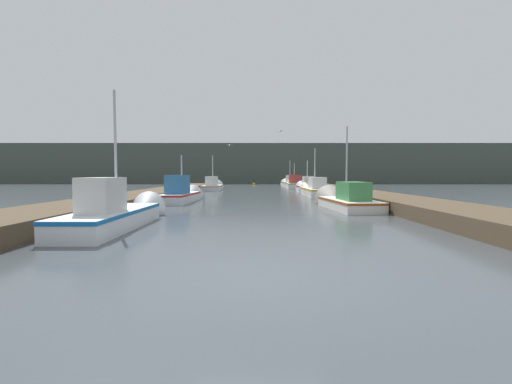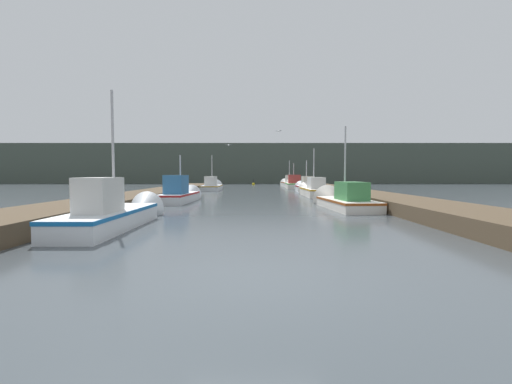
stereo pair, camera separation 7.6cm
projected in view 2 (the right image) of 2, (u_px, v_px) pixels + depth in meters
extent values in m
plane|color=#3D4449|center=(255.00, 279.00, 5.33)|extent=(200.00, 200.00, 0.00)
cube|color=#4C3D2B|center=(147.00, 196.00, 21.32)|extent=(2.86, 40.00, 0.53)
cube|color=#4C3D2B|center=(366.00, 196.00, 21.28)|extent=(2.86, 40.00, 0.53)
cube|color=#424C42|center=(257.00, 165.00, 66.65)|extent=(120.00, 16.00, 6.97)
cube|color=silver|center=(111.00, 219.00, 10.22)|extent=(1.41, 4.98, 0.57)
cube|color=#1362AA|center=(110.00, 212.00, 10.20)|extent=(1.44, 5.01, 0.10)
cone|color=silver|center=(144.00, 209.00, 13.24)|extent=(1.33, 1.07, 1.33)
cube|color=silver|center=(100.00, 195.00, 9.55)|extent=(0.86, 1.45, 0.98)
cylinder|color=#B2B2B7|center=(114.00, 150.00, 10.48)|extent=(0.08, 0.08, 3.63)
cube|color=silver|center=(348.00, 204.00, 15.97)|extent=(2.05, 4.65, 0.47)
cube|color=#974517|center=(348.00, 200.00, 15.96)|extent=(2.08, 4.68, 0.10)
cone|color=silver|center=(331.00, 200.00, 18.70)|extent=(1.68, 1.07, 1.61)
cube|color=#387A42|center=(353.00, 191.00, 15.37)|extent=(1.17, 1.89, 0.82)
cylinder|color=#B2B2B7|center=(346.00, 163.00, 16.21)|extent=(0.08, 0.08, 3.43)
cube|color=silver|center=(180.00, 198.00, 19.85)|extent=(1.62, 4.55, 0.54)
cube|color=#AC1F1F|center=(180.00, 194.00, 19.84)|extent=(1.65, 4.58, 0.10)
cone|color=silver|center=(191.00, 195.00, 22.50)|extent=(1.37, 0.89, 1.33)
cube|color=#2D6699|center=(177.00, 184.00, 19.25)|extent=(1.11, 1.69, 1.04)
cylinder|color=#B2B2B7|center=(181.00, 174.00, 20.12)|extent=(0.08, 0.08, 2.21)
cube|color=silver|center=(316.00, 192.00, 25.35)|extent=(1.57, 5.07, 0.60)
cube|color=gold|center=(316.00, 189.00, 25.34)|extent=(1.60, 5.10, 0.10)
cone|color=silver|center=(309.00, 190.00, 28.47)|extent=(1.45, 1.21, 1.44)
cube|color=silver|center=(317.00, 183.00, 24.68)|extent=(1.04, 1.82, 0.82)
cylinder|color=#B2B2B7|center=(315.00, 168.00, 25.63)|extent=(0.08, 0.08, 2.97)
cube|color=silver|center=(308.00, 189.00, 30.27)|extent=(1.54, 4.34, 0.59)
cube|color=#9C0D0D|center=(308.00, 187.00, 30.25)|extent=(1.57, 4.37, 0.10)
cone|color=silver|center=(303.00, 188.00, 32.98)|extent=(1.44, 1.11, 1.43)
cube|color=#B2AD9E|center=(309.00, 181.00, 29.69)|extent=(0.98, 1.23, 0.87)
cylinder|color=#B2B2B7|center=(307.00, 173.00, 30.52)|extent=(0.08, 0.08, 2.27)
cube|color=silver|center=(213.00, 188.00, 34.43)|extent=(1.81, 4.94, 0.52)
cube|color=#986B14|center=(213.00, 186.00, 34.42)|extent=(1.84, 4.97, 0.10)
cone|color=silver|center=(216.00, 187.00, 37.34)|extent=(1.68, 0.93, 1.67)
cube|color=silver|center=(212.00, 181.00, 33.78)|extent=(1.08, 2.01, 0.90)
cylinder|color=#B2B2B7|center=(213.00, 170.00, 34.71)|extent=(0.08, 0.08, 3.03)
cube|color=silver|center=(295.00, 186.00, 38.87)|extent=(1.78, 4.27, 0.63)
cube|color=green|center=(295.00, 183.00, 38.85)|extent=(1.81, 4.30, 0.10)
cone|color=silver|center=(293.00, 185.00, 41.52)|extent=(1.63, 1.11, 1.61)
cube|color=#99332D|center=(295.00, 179.00, 38.30)|extent=(1.32, 1.49, 0.94)
cylinder|color=#B2B2B7|center=(295.00, 173.00, 39.11)|extent=(0.08, 0.08, 2.23)
cube|color=silver|center=(291.00, 184.00, 43.95)|extent=(1.99, 5.09, 0.60)
cube|color=#9A4D21|center=(291.00, 183.00, 43.94)|extent=(2.02, 5.12, 0.10)
cone|color=silver|center=(287.00, 184.00, 46.91)|extent=(1.57, 1.10, 1.50)
cube|color=#B2AD9E|center=(292.00, 179.00, 43.29)|extent=(1.25, 1.71, 0.90)
cylinder|color=#B2B2B7|center=(290.00, 171.00, 44.23)|extent=(0.08, 0.08, 2.81)
cylinder|color=#473523|center=(306.00, 183.00, 38.49)|extent=(0.30, 0.30, 1.28)
cylinder|color=silver|center=(306.00, 177.00, 38.46)|extent=(0.34, 0.34, 0.04)
cylinder|color=#473523|center=(99.00, 201.00, 11.90)|extent=(0.21, 0.21, 1.38)
cylinder|color=silver|center=(99.00, 181.00, 11.86)|extent=(0.24, 0.24, 0.04)
cylinder|color=#473523|center=(307.00, 183.00, 37.63)|extent=(0.25, 0.25, 1.26)
cylinder|color=silver|center=(307.00, 177.00, 37.59)|extent=(0.29, 0.29, 0.04)
sphere|color=gold|center=(254.00, 184.00, 51.51)|extent=(0.44, 0.44, 0.44)
cylinder|color=black|center=(254.00, 181.00, 51.49)|extent=(0.06, 0.06, 0.50)
ellipsoid|color=white|center=(280.00, 131.00, 28.59)|extent=(0.27, 0.31, 0.12)
cube|color=gray|center=(278.00, 131.00, 28.67)|extent=(0.29, 0.25, 0.07)
cube|color=gray|center=(281.00, 131.00, 28.52)|extent=(0.29, 0.25, 0.07)
ellipsoid|color=white|center=(230.00, 145.00, 28.82)|extent=(0.14, 0.28, 0.12)
cube|color=gray|center=(231.00, 145.00, 28.82)|extent=(0.27, 0.12, 0.07)
cube|color=gray|center=(228.00, 145.00, 28.82)|extent=(0.27, 0.12, 0.07)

